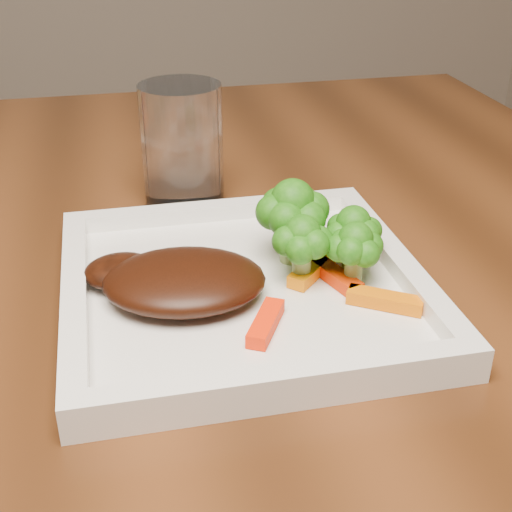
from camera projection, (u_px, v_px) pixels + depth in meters
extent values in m
cube|color=white|center=(243.00, 293.00, 0.55)|extent=(0.27, 0.27, 0.01)
ellipsoid|color=black|center=(184.00, 281.00, 0.52)|extent=(0.13, 0.11, 0.03)
cube|color=#E06803|center=(385.00, 300.00, 0.52)|extent=(0.05, 0.04, 0.01)
cube|color=#FF2704|center=(266.00, 323.00, 0.49)|extent=(0.04, 0.05, 0.01)
cube|color=red|center=(355.00, 243.00, 0.60)|extent=(0.06, 0.04, 0.01)
cube|color=red|center=(336.00, 277.00, 0.55)|extent=(0.03, 0.05, 0.01)
cube|color=orange|center=(312.00, 269.00, 0.56)|extent=(0.05, 0.05, 0.01)
cylinder|color=white|center=(182.00, 147.00, 0.68)|extent=(0.10, 0.10, 0.12)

